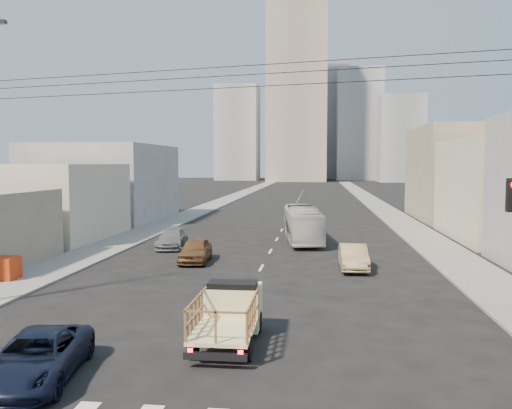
% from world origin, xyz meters
% --- Properties ---
extents(ground, '(420.00, 420.00, 0.00)m').
position_xyz_m(ground, '(0.00, 0.00, 0.00)').
color(ground, black).
rests_on(ground, ground).
extents(sidewalk_left, '(3.50, 180.00, 0.12)m').
position_xyz_m(sidewalk_left, '(-11.75, 70.00, 0.06)').
color(sidewalk_left, slate).
rests_on(sidewalk_left, ground).
extents(sidewalk_right, '(3.50, 180.00, 0.12)m').
position_xyz_m(sidewalk_right, '(11.75, 70.00, 0.06)').
color(sidewalk_right, slate).
rests_on(sidewalk_right, ground).
extents(lane_dashes, '(0.15, 104.00, 0.01)m').
position_xyz_m(lane_dashes, '(0.00, 53.00, 0.01)').
color(lane_dashes, silver).
rests_on(lane_dashes, ground).
extents(flatbed_pickup, '(1.95, 4.41, 1.90)m').
position_xyz_m(flatbed_pickup, '(0.27, 0.83, 1.09)').
color(flatbed_pickup, beige).
rests_on(flatbed_pickup, ground).
extents(navy_pickup, '(2.88, 5.04, 1.33)m').
position_xyz_m(navy_pickup, '(-4.54, -2.94, 0.66)').
color(navy_pickup, black).
rests_on(navy_pickup, ground).
extents(city_bus, '(3.48, 10.03, 2.73)m').
position_xyz_m(city_bus, '(2.07, 24.94, 1.37)').
color(city_bus, '#BBBCB7').
rests_on(city_bus, ground).
extents(sedan_brown, '(1.98, 4.38, 1.46)m').
position_xyz_m(sedan_brown, '(-4.21, 15.42, 0.73)').
color(sedan_brown, brown).
rests_on(sedan_brown, ground).
extents(sedan_tan, '(1.58, 4.32, 1.42)m').
position_xyz_m(sedan_tan, '(5.28, 14.21, 0.71)').
color(sedan_tan, tan).
rests_on(sedan_tan, ground).
extents(sedan_grey, '(2.22, 4.64, 1.31)m').
position_xyz_m(sedan_grey, '(-7.13, 20.64, 0.65)').
color(sedan_grey, slate).
rests_on(sedan_grey, ground).
extents(overhead_wires, '(23.01, 5.02, 0.72)m').
position_xyz_m(overhead_wires, '(0.00, 1.50, 8.97)').
color(overhead_wires, black).
rests_on(overhead_wires, ground).
extents(crate_stack, '(1.80, 1.20, 1.14)m').
position_xyz_m(crate_stack, '(-13.00, 8.94, 0.69)').
color(crate_stack, '#BD3511').
rests_on(crate_stack, sidewalk_left).
extents(bldg_right_far, '(12.00, 16.00, 10.00)m').
position_xyz_m(bldg_right_far, '(20.00, 44.00, 5.00)').
color(bldg_right_far, gray).
rests_on(bldg_right_far, ground).
extents(bldg_left_mid, '(11.00, 12.00, 6.00)m').
position_xyz_m(bldg_left_mid, '(-19.00, 24.00, 3.00)').
color(bldg_left_mid, beige).
rests_on(bldg_left_mid, ground).
extents(bldg_left_far, '(12.00, 16.00, 8.00)m').
position_xyz_m(bldg_left_far, '(-19.50, 39.00, 4.00)').
color(bldg_left_far, gray).
rests_on(bldg_left_far, ground).
extents(high_rise_tower, '(20.00, 20.00, 60.00)m').
position_xyz_m(high_rise_tower, '(-4.00, 170.00, 30.00)').
color(high_rise_tower, tan).
rests_on(high_rise_tower, ground).
extents(midrise_ne, '(16.00, 16.00, 40.00)m').
position_xyz_m(midrise_ne, '(18.00, 185.00, 20.00)').
color(midrise_ne, '#979A9F').
rests_on(midrise_ne, ground).
extents(midrise_nw, '(15.00, 15.00, 34.00)m').
position_xyz_m(midrise_nw, '(-26.00, 180.00, 17.00)').
color(midrise_nw, '#979A9F').
rests_on(midrise_nw, ground).
extents(midrise_back, '(18.00, 18.00, 44.00)m').
position_xyz_m(midrise_back, '(6.00, 200.00, 22.00)').
color(midrise_back, gray).
rests_on(midrise_back, ground).
extents(midrise_east, '(14.00, 14.00, 28.00)m').
position_xyz_m(midrise_east, '(30.00, 165.00, 14.00)').
color(midrise_east, '#979A9F').
rests_on(midrise_east, ground).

